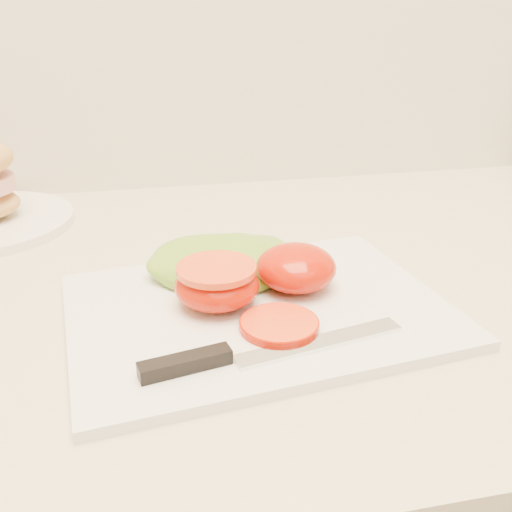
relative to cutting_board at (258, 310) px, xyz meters
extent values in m
cube|color=white|center=(0.00, 0.00, 0.00)|extent=(0.36, 0.28, 0.01)
ellipsoid|color=red|center=(0.04, 0.03, 0.03)|extent=(0.08, 0.08, 0.04)
ellipsoid|color=red|center=(-0.04, 0.01, 0.02)|extent=(0.08, 0.08, 0.04)
cylinder|color=red|center=(-0.04, 0.01, 0.04)|extent=(0.07, 0.07, 0.01)
cylinder|color=#F95D24|center=(0.01, -0.04, 0.01)|extent=(0.07, 0.07, 0.01)
ellipsoid|color=#82BE32|center=(-0.02, 0.07, 0.02)|extent=(0.16, 0.12, 0.03)
ellipsoid|color=#82BE32|center=(0.02, 0.08, 0.02)|extent=(0.12, 0.13, 0.02)
cube|color=silver|center=(0.04, -0.07, 0.01)|extent=(0.15, 0.05, 0.00)
cube|color=black|center=(-0.07, -0.09, 0.01)|extent=(0.07, 0.03, 0.01)
camera|label=1|loc=(-0.10, -0.45, 0.26)|focal=40.00mm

